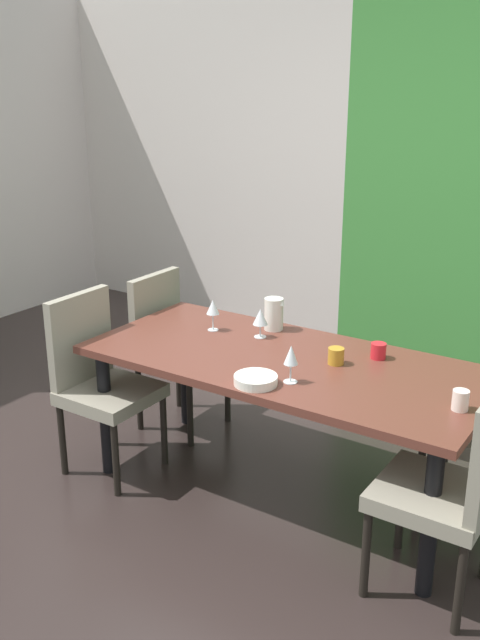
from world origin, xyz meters
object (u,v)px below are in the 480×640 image
at_px(wine_glass_rear, 291,356).
at_px(wine_glass_east, 260,317).
at_px(serving_bowl_near_shelf, 256,380).
at_px(wine_glass_north, 213,308).
at_px(pitcher_corner, 274,314).
at_px(chair_left_near, 99,376).
at_px(chair_right_near, 455,483).
at_px(cup_west, 336,356).
at_px(dining_table, 284,373).
at_px(chair_left_far, 172,343).
at_px(cup_near_window, 378,351).
at_px(cup_right, 460,400).

height_order(wine_glass_rear, wine_glass_east, wine_glass_rear).
xyz_separation_m(wine_glass_east, serving_bowl_near_shelf, (0.30, -0.52, -0.09)).
bearing_deg(serving_bowl_near_shelf, wine_glass_north, 140.12).
bearing_deg(wine_glass_east, wine_glass_north, -169.99).
bearing_deg(wine_glass_north, pitcher_corner, 35.60).
relative_size(chair_left_near, chair_right_near, 1.02).
height_order(chair_right_near, wine_glass_rear, chair_right_near).
xyz_separation_m(chair_left_near, chair_right_near, (1.89, -0.00, -0.01)).
relative_size(chair_right_near, cup_west, 11.83).
distance_m(wine_glass_rear, pitcher_corner, 0.70).
bearing_deg(wine_glass_east, dining_table, -36.01).
distance_m(wine_glass_rear, wine_glass_east, 0.59).
distance_m(chair_left_far, cup_near_window, 1.35).
bearing_deg(serving_bowl_near_shelf, chair_right_near, 1.97).
xyz_separation_m(wine_glass_north, cup_right, (1.40, -0.23, -0.08)).
height_order(chair_left_near, pitcher_corner, chair_left_near).
distance_m(serving_bowl_near_shelf, cup_near_window, 0.67).
bearing_deg(chair_left_near, pitcher_corner, 132.49).
distance_m(chair_right_near, cup_west, 0.84).
relative_size(dining_table, chair_left_near, 2.04).
distance_m(dining_table, cup_near_window, 0.47).
bearing_deg(chair_right_near, cup_right, 17.88).
xyz_separation_m(wine_glass_east, cup_near_window, (0.63, 0.06, -0.07)).
distance_m(chair_left_far, serving_bowl_near_shelf, 1.21).
height_order(wine_glass_rear, cup_right, wine_glass_rear).
bearing_deg(cup_right, chair_right_near, -72.12).
relative_size(wine_glass_rear, serving_bowl_near_shelf, 0.90).
bearing_deg(dining_table, chair_left_far, 161.97).
relative_size(dining_table, pitcher_corner, 11.13).
xyz_separation_m(chair_left_near, serving_bowl_near_shelf, (1.00, -0.03, 0.23)).
bearing_deg(dining_table, cup_right, -6.37).
distance_m(wine_glass_east, serving_bowl_near_shelf, 0.61).
bearing_deg(serving_bowl_near_shelf, cup_near_window, 60.57).
distance_m(wine_glass_rear, serving_bowl_near_shelf, 0.19).
bearing_deg(cup_west, chair_right_near, -28.07).
bearing_deg(pitcher_corner, serving_bowl_near_shelf, -65.44).
bearing_deg(pitcher_corner, chair_left_near, -137.51).
relative_size(chair_left_near, serving_bowl_near_shelf, 4.92).
bearing_deg(cup_west, chair_left_far, 168.64).
height_order(dining_table, cup_near_window, cup_near_window).
distance_m(chair_right_near, wine_glass_rear, 0.85).
bearing_deg(cup_west, wine_glass_north, 174.97).
relative_size(wine_glass_rear, cup_near_window, 2.28).
bearing_deg(chair_left_far, cup_near_window, 87.33).
height_order(chair_left_far, wine_glass_north, chair_left_far).
relative_size(wine_glass_north, wine_glass_east, 1.09).
distance_m(dining_table, pitcher_corner, 0.45).
distance_m(wine_glass_rear, wine_glass_north, 0.78).
distance_m(serving_bowl_near_shelf, cup_right, 0.86).
distance_m(chair_left_far, wine_glass_rear, 1.28).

